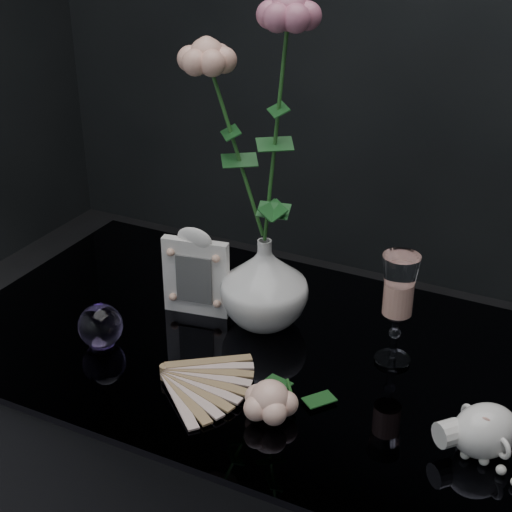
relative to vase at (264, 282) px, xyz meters
The scene contains 8 objects.
vase is the anchor object (origin of this frame).
wine_glass 0.23m from the vase, ahead, with size 0.06×0.06×0.18m, color white, non-canonical shape.
picture_frame 0.12m from the vase, 169.40° to the right, with size 0.12×0.09×0.16m, color white, non-canonical shape.
paperweight 0.27m from the vase, 138.48° to the right, with size 0.07×0.07×0.07m, color #A888DD, non-canonical shape.
paper_fan 0.23m from the vase, 106.32° to the right, with size 0.26×0.21×0.03m, color beige, non-canonical shape.
loose_rose 0.25m from the vase, 62.10° to the right, with size 0.13×0.17×0.06m, color #FCB9A3, non-canonical shape.
pearl_jar 0.43m from the vase, 21.91° to the right, with size 0.25×0.26×0.07m, color white, non-canonical shape.
roses 0.27m from the vase, 159.60° to the left, with size 0.20×0.11×0.42m.
Camera 1 is at (0.43, -0.89, 1.45)m, focal length 55.00 mm.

